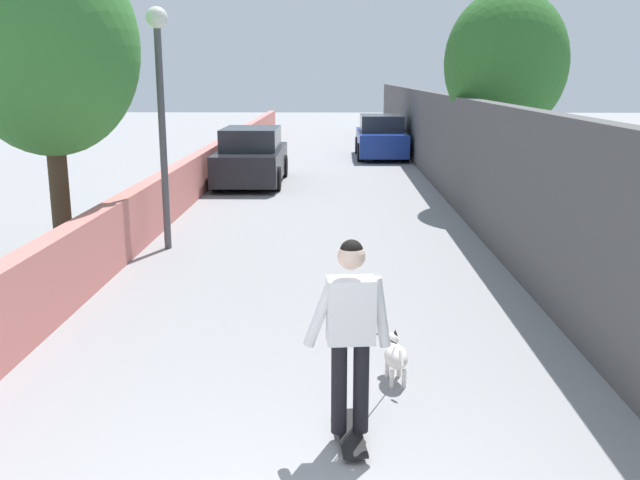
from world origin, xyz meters
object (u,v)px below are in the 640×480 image
at_px(skateboard, 350,433).
at_px(dog, 395,355).
at_px(tree_right_mid, 506,63).
at_px(car_near, 252,158).
at_px(car_far, 381,138).
at_px(person_skateboarder, 351,322).
at_px(tree_left_near, 47,48).
at_px(lamp_post, 160,85).

bearing_deg(skateboard, dog, -21.65).
bearing_deg(dog, tree_right_mid, -18.12).
relative_size(car_near, car_far, 1.03).
bearing_deg(person_skateboarder, car_near, 9.79).
relative_size(person_skateboarder, car_near, 0.38).
relative_size(tree_left_near, lamp_post, 1.25).
bearing_deg(car_near, lamp_post, 175.46).
height_order(lamp_post, dog, lamp_post).
height_order(tree_left_near, person_skateboarder, tree_left_near).
xyz_separation_m(tree_right_mid, dog, (-9.96, 3.26, -2.94)).
height_order(lamp_post, skateboard, lamp_post).
distance_m(lamp_post, car_near, 7.86).
bearing_deg(lamp_post, dog, -146.95).
bearing_deg(person_skateboarder, lamp_post, 24.80).
distance_m(dog, car_near, 13.28).
bearing_deg(person_skateboarder, dog, -21.65).
relative_size(lamp_post, person_skateboarder, 2.48).
height_order(tree_right_mid, lamp_post, tree_right_mid).
height_order(tree_right_mid, skateboard, tree_right_mid).
height_order(person_skateboarder, car_near, person_skateboarder).
relative_size(tree_right_mid, lamp_post, 1.20).
bearing_deg(car_far, tree_right_mid, -167.04).
bearing_deg(car_near, car_far, -31.99).
xyz_separation_m(tree_left_near, car_far, (14.91, -6.06, -2.64)).
height_order(tree_right_mid, person_skateboarder, tree_right_mid).
relative_size(tree_left_near, skateboard, 6.15).
distance_m(tree_right_mid, person_skateboarder, 11.95).
bearing_deg(lamp_post, car_near, -4.54).
bearing_deg(lamp_post, person_skateboarder, -155.20).
xyz_separation_m(skateboard, dog, (1.18, -0.47, 0.21)).
bearing_deg(car_near, dog, -167.34).
distance_m(car_near, car_far, 7.56).
distance_m(lamp_post, skateboard, 7.74).
distance_m(person_skateboarder, car_far, 20.61).
height_order(dog, car_near, car_near).
relative_size(tree_left_near, car_near, 1.19).
distance_m(person_skateboarder, dog, 1.48).
distance_m(tree_left_near, skateboard, 7.93).
xyz_separation_m(tree_right_mid, lamp_post, (-4.56, 6.77, -0.42)).
bearing_deg(car_near, tree_right_mid, -115.91).
xyz_separation_m(skateboard, car_near, (14.14, 2.44, 0.65)).
bearing_deg(skateboard, tree_left_near, 38.57).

